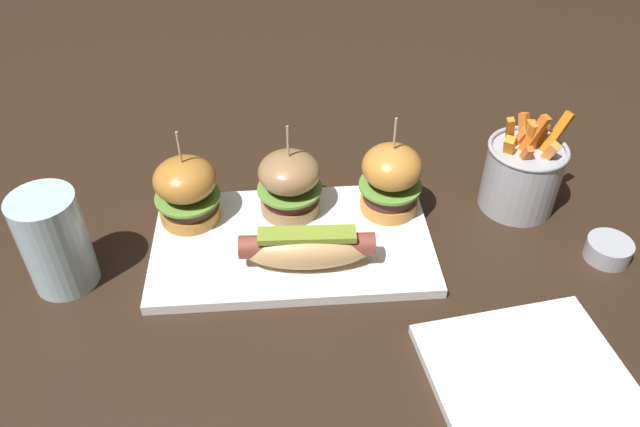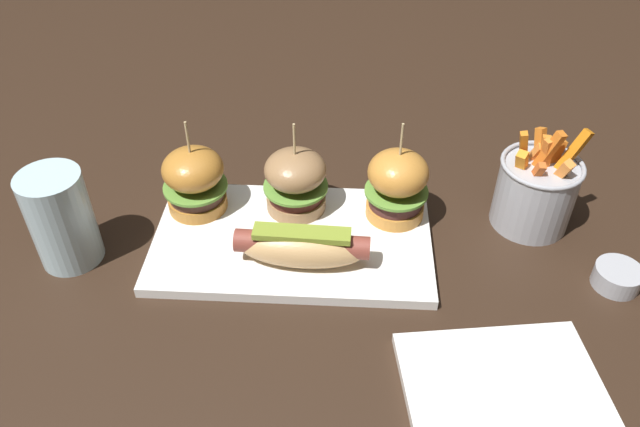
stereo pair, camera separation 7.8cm
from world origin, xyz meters
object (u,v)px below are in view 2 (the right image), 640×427
(fries_bucket, at_px, (536,190))
(sauce_ramekin, at_px, (617,276))
(slider_right, at_px, (397,185))
(slider_left, at_px, (194,180))
(hot_dog, at_px, (302,246))
(water_glass, at_px, (61,219))
(side_plate, at_px, (511,411))
(platter_main, at_px, (293,240))
(slider_center, at_px, (297,181))

(fries_bucket, height_order, sauce_ramekin, fries_bucket)
(slider_right, bearing_deg, slider_left, 179.84)
(hot_dog, bearing_deg, fries_bucket, 20.28)
(sauce_ramekin, xyz_separation_m, water_glass, (-0.68, 0.01, 0.05))
(side_plate, distance_m, water_glass, 0.56)
(slider_left, relative_size, slider_right, 0.95)
(slider_left, bearing_deg, side_plate, -37.87)
(slider_right, bearing_deg, side_plate, -69.79)
(side_plate, bearing_deg, platter_main, 135.26)
(slider_center, distance_m, sauce_ramekin, 0.42)
(slider_left, bearing_deg, sauce_ramekin, -10.96)
(hot_dog, distance_m, fries_bucket, 0.32)
(platter_main, xyz_separation_m, slider_center, (0.00, 0.06, 0.05))
(platter_main, relative_size, sauce_ramekin, 6.29)
(hot_dog, relative_size, slider_left, 1.22)
(slider_center, bearing_deg, side_plate, -51.38)
(sauce_ramekin, bearing_deg, water_glass, 179.01)
(hot_dog, height_order, water_glass, water_glass)
(side_plate, bearing_deg, sauce_ramekin, 49.75)
(platter_main, height_order, sauce_ramekin, sauce_ramekin)
(slider_center, height_order, water_glass, slider_center)
(fries_bucket, bearing_deg, platter_main, -168.55)
(platter_main, relative_size, fries_bucket, 2.43)
(platter_main, distance_m, fries_bucket, 0.33)
(side_plate, relative_size, water_glass, 1.60)
(hot_dog, relative_size, water_glass, 1.30)
(fries_bucket, xyz_separation_m, water_glass, (-0.60, -0.10, 0.01))
(slider_left, bearing_deg, fries_bucket, 1.43)
(side_plate, height_order, water_glass, water_glass)
(slider_left, height_order, water_glass, slider_left)
(hot_dog, distance_m, sauce_ramekin, 0.38)
(slider_left, distance_m, slider_center, 0.14)
(slider_center, bearing_deg, slider_right, -3.52)
(hot_dog, distance_m, water_glass, 0.30)
(platter_main, relative_size, hot_dog, 2.17)
(slider_right, bearing_deg, hot_dog, -139.77)
(platter_main, xyz_separation_m, slider_left, (-0.13, 0.05, 0.05))
(slider_left, height_order, slider_center, slider_left)
(slider_left, bearing_deg, hot_dog, -33.45)
(slider_left, height_order, slider_right, slider_right)
(sauce_ramekin, xyz_separation_m, side_plate, (-0.16, -0.19, -0.01))
(sauce_ramekin, relative_size, water_glass, 0.45)
(side_plate, bearing_deg, water_glass, 158.96)
(slider_left, xyz_separation_m, slider_right, (0.27, -0.00, 0.00))
(fries_bucket, bearing_deg, slider_left, -178.57)
(slider_center, xyz_separation_m, sauce_ramekin, (0.40, -0.11, -0.04))
(sauce_ramekin, bearing_deg, side_plate, -130.25)
(slider_center, distance_m, slider_right, 0.13)
(fries_bucket, bearing_deg, water_glass, -170.19)
(slider_right, height_order, side_plate, slider_right)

